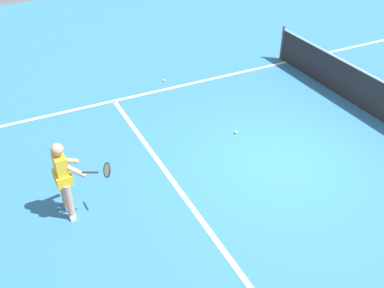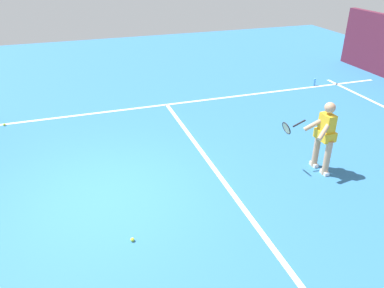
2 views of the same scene
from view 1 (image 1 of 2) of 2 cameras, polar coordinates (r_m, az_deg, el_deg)
The scene contains 6 objects.
ground_plane at distance 10.02m, azimuth 10.94°, elevation -2.26°, with size 28.58×28.58×0.00m, color teal.
service_line_marking at distance 9.02m, azimuth -1.29°, elevation -6.24°, with size 8.47×0.10×0.01m, color white.
sideline_left_marking at distance 13.07m, azimuth 0.06°, elevation 7.68°, with size 0.10×19.98×0.01m, color white.
tennis_player at distance 8.39m, azimuth -15.79°, elevation -3.96°, with size 0.76×0.95×1.55m.
tennis_ball_near at distance 10.81m, azimuth 5.55°, elevation 1.48°, with size 0.07×0.07×0.07m, color #D1E533.
tennis_ball_far at distance 13.19m, azimuth -3.54°, elevation 8.00°, with size 0.07×0.07×0.07m, color #D1E533.
Camera 1 is at (6.22, -5.22, 5.87)m, focal length 42.30 mm.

